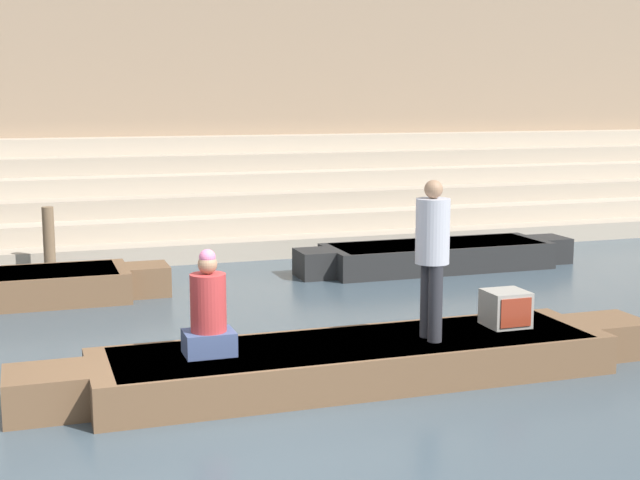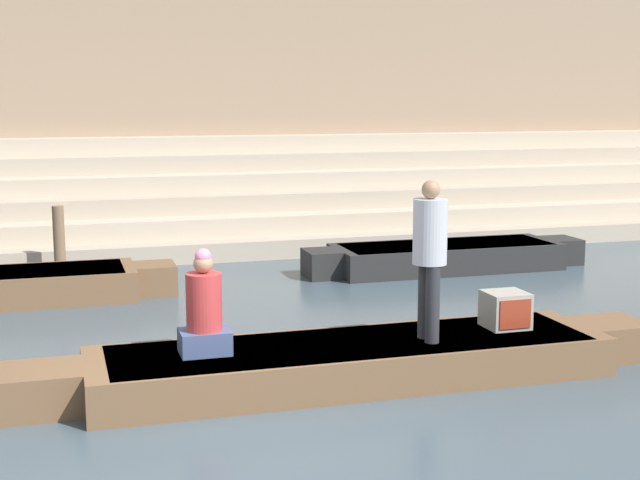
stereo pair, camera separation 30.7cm
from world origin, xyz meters
The scene contains 9 objects.
ground_plane centered at (0.00, 0.00, 0.00)m, with size 120.00×120.00×0.00m, color #3D4C56.
ghat_steps centered at (0.00, 10.08, 0.76)m, with size 36.00×3.88×2.10m.
back_wall centered at (0.00, 12.08, 3.89)m, with size 34.20×1.28×7.83m.
rowboat_main centered at (1.36, 0.59, 0.22)m, with size 7.02×1.48×0.42m.
person_standing centered at (2.15, 0.46, 1.39)m, with size 0.36×0.36×1.69m.
person_rowing centered at (-0.19, 0.64, 0.84)m, with size 0.50×0.39×1.06m.
tv_set centered at (3.18, 0.69, 0.62)m, with size 0.45×0.45×0.40m.
moored_boat_shore centered at (4.85, 5.86, 0.24)m, with size 5.02×1.29×0.45m.
mooring_post centered at (-1.52, 7.08, 0.60)m, with size 0.19×0.19×1.19m, color brown.
Camera 1 is at (-1.86, -7.85, 2.96)m, focal length 50.00 mm.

